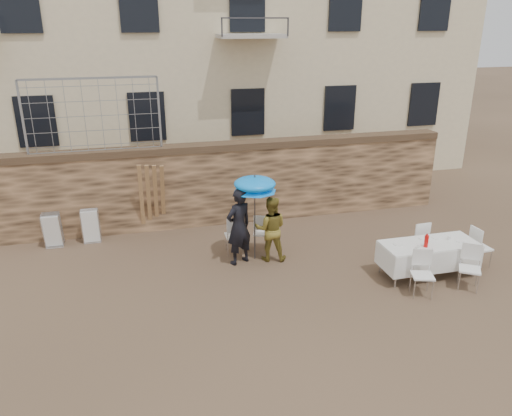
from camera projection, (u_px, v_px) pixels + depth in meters
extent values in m
plane|color=brown|center=(264.00, 319.00, 9.44)|extent=(80.00, 80.00, 0.00)
cube|color=brown|center=(216.00, 184.00, 13.58)|extent=(13.00, 0.50, 2.20)
imported|color=black|center=(239.00, 227.00, 11.31)|extent=(0.78, 0.68, 1.82)
imported|color=#AA9234|center=(271.00, 229.00, 11.53)|extent=(0.89, 0.77, 1.55)
cylinder|color=#3F3F44|center=(255.00, 226.00, 11.51)|extent=(0.03, 0.03, 1.69)
cone|color=#0A84F3|center=(255.00, 186.00, 11.17)|extent=(0.99, 0.99, 0.22)
cube|color=white|center=(430.00, 244.00, 10.80)|extent=(2.10, 0.85, 0.05)
cylinder|color=silver|center=(397.00, 272.00, 10.41)|extent=(0.04, 0.04, 0.74)
cylinder|color=silver|center=(475.00, 262.00, 10.85)|extent=(0.04, 0.04, 0.74)
cylinder|color=silver|center=(381.00, 258.00, 11.03)|extent=(0.04, 0.04, 0.74)
cylinder|color=silver|center=(456.00, 249.00, 11.47)|extent=(0.04, 0.04, 0.74)
cylinder|color=red|center=(426.00, 241.00, 10.57)|extent=(0.09, 0.09, 0.26)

